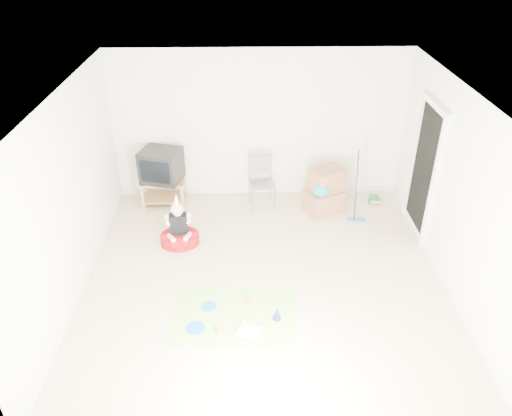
{
  "coord_description": "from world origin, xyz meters",
  "views": [
    {
      "loc": [
        -0.23,
        -5.53,
        4.42
      ],
      "look_at": [
        -0.1,
        0.4,
        0.9
      ],
      "focal_mm": 35.0,
      "sensor_mm": 36.0,
      "label": 1
    }
  ],
  "objects_px": {
    "tv_stand": "(164,189)",
    "folding_chair": "(262,184)",
    "birthday_cake": "(249,333)",
    "cardboard_boxes": "(325,192)",
    "seated_woman": "(179,233)",
    "crt_tv": "(161,165)"
  },
  "relations": [
    {
      "from": "tv_stand",
      "to": "birthday_cake",
      "type": "relative_size",
      "value": 2.24
    },
    {
      "from": "seated_woman",
      "to": "crt_tv",
      "type": "bearing_deg",
      "value": 107.67
    },
    {
      "from": "birthday_cake",
      "to": "crt_tv",
      "type": "bearing_deg",
      "value": 114.12
    },
    {
      "from": "crt_tv",
      "to": "birthday_cake",
      "type": "bearing_deg",
      "value": -50.56
    },
    {
      "from": "cardboard_boxes",
      "to": "crt_tv",
      "type": "bearing_deg",
      "value": 173.38
    },
    {
      "from": "folding_chair",
      "to": "birthday_cake",
      "type": "height_order",
      "value": "folding_chair"
    },
    {
      "from": "tv_stand",
      "to": "crt_tv",
      "type": "distance_m",
      "value": 0.46
    },
    {
      "from": "seated_woman",
      "to": "birthday_cake",
      "type": "relative_size",
      "value": 2.6
    },
    {
      "from": "crt_tv",
      "to": "folding_chair",
      "type": "xyz_separation_m",
      "value": [
        1.71,
        -0.14,
        -0.29
      ]
    },
    {
      "from": "folding_chair",
      "to": "cardboard_boxes",
      "type": "bearing_deg",
      "value": -9.54
    },
    {
      "from": "birthday_cake",
      "to": "cardboard_boxes",
      "type": "bearing_deg",
      "value": 65.68
    },
    {
      "from": "tv_stand",
      "to": "folding_chair",
      "type": "distance_m",
      "value": 1.72
    },
    {
      "from": "crt_tv",
      "to": "cardboard_boxes",
      "type": "xyz_separation_m",
      "value": [
        2.76,
        -0.32,
        -0.36
      ]
    },
    {
      "from": "folding_chair",
      "to": "seated_woman",
      "type": "bearing_deg",
      "value": -139.55
    },
    {
      "from": "crt_tv",
      "to": "folding_chair",
      "type": "relative_size",
      "value": 0.71
    },
    {
      "from": "cardboard_boxes",
      "to": "birthday_cake",
      "type": "relative_size",
      "value": 2.36
    },
    {
      "from": "crt_tv",
      "to": "folding_chair",
      "type": "height_order",
      "value": "crt_tv"
    },
    {
      "from": "tv_stand",
      "to": "seated_woman",
      "type": "relative_size",
      "value": 0.86
    },
    {
      "from": "cardboard_boxes",
      "to": "seated_woman",
      "type": "distance_m",
      "value": 2.55
    },
    {
      "from": "birthday_cake",
      "to": "folding_chair",
      "type": "bearing_deg",
      "value": 85.2
    },
    {
      "from": "crt_tv",
      "to": "cardboard_boxes",
      "type": "height_order",
      "value": "crt_tv"
    },
    {
      "from": "tv_stand",
      "to": "cardboard_boxes",
      "type": "distance_m",
      "value": 2.78
    }
  ]
}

